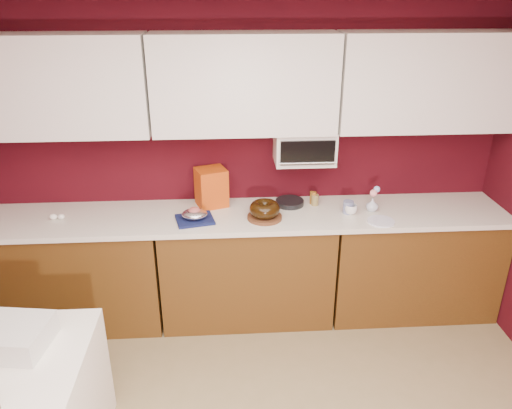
{
  "coord_description": "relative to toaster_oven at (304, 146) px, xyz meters",
  "views": [
    {
      "loc": [
        -0.15,
        -1.49,
        2.51
      ],
      "look_at": [
        0.07,
        1.84,
        1.02
      ],
      "focal_mm": 35.0,
      "sensor_mm": 36.0,
      "label": 1
    }
  ],
  "objects": [
    {
      "name": "base_cabinet_left",
      "position": [
        -1.78,
        -0.17,
        -0.95
      ],
      "size": [
        1.31,
        0.58,
        0.86
      ],
      "primitive_type": "cube",
      "color": "#553411",
      "rests_on": "floor"
    },
    {
      "name": "flower_blue",
      "position": [
        0.55,
        -0.15,
        -0.3
      ],
      "size": [
        0.05,
        0.05,
        0.05
      ],
      "primitive_type": "sphere",
      "color": "#9AB6F6",
      "rests_on": "flower_vase"
    },
    {
      "name": "paper_cup",
      "position": [
        0.1,
        -0.03,
        -0.43
      ],
      "size": [
        0.07,
        0.07,
        0.09
      ],
      "primitive_type": "cylinder",
      "rotation": [
        0.0,
        0.0,
        0.22
      ],
      "color": "olive",
      "rests_on": "countertop"
    },
    {
      "name": "roasted_ham",
      "position": [
        -0.84,
        -0.26,
        -0.4
      ],
      "size": [
        0.1,
        0.09,
        0.06
      ],
      "primitive_type": "ellipsoid",
      "rotation": [
        0.0,
        0.0,
        -0.1
      ],
      "color": "#BC5B56",
      "rests_on": "foil_ham_nest"
    },
    {
      "name": "base_cabinet_center",
      "position": [
        -0.45,
        -0.17,
        -0.95
      ],
      "size": [
        1.31,
        0.58,
        0.86
      ],
      "primitive_type": "cube",
      "color": "#553411",
      "rests_on": "floor"
    },
    {
      "name": "upper_cabinet_left",
      "position": [
        -1.78,
        -0.02,
        0.48
      ],
      "size": [
        1.31,
        0.33,
        0.7
      ],
      "primitive_type": "cube",
      "color": "white",
      "rests_on": "wall_back"
    },
    {
      "name": "toaster_oven_door",
      "position": [
        0.0,
        -0.16,
        0.0
      ],
      "size": [
        0.4,
        0.02,
        0.18
      ],
      "primitive_type": "cube",
      "color": "black",
      "rests_on": "toaster_oven"
    },
    {
      "name": "toaster_oven",
      "position": [
        0.0,
        0.0,
        0.0
      ],
      "size": [
        0.45,
        0.3,
        0.25
      ],
      "primitive_type": "cube",
      "color": "white",
      "rests_on": "upper_cabinet_center"
    },
    {
      "name": "wall_back",
      "position": [
        -0.45,
        0.15,
        -0.12
      ],
      "size": [
        4.0,
        0.02,
        2.5
      ],
      "primitive_type": "cube",
      "color": "#3E0810",
      "rests_on": "floor"
    },
    {
      "name": "pandoro_box",
      "position": [
        -0.71,
        0.02,
        -0.32
      ],
      "size": [
        0.27,
        0.26,
        0.3
      ],
      "primitive_type": "cube",
      "rotation": [
        0.0,
        0.0,
        0.33
      ],
      "color": "#A8250B",
      "rests_on": "countertop"
    },
    {
      "name": "upper_cabinet_right",
      "position": [
        0.88,
        -0.02,
        0.48
      ],
      "size": [
        1.31,
        0.33,
        0.7
      ],
      "primitive_type": "cube",
      "color": "white",
      "rests_on": "wall_back"
    },
    {
      "name": "blue_jar",
      "position": [
        0.32,
        -0.2,
        -0.43
      ],
      "size": [
        0.09,
        0.09,
        0.1
      ],
      "primitive_type": "cylinder",
      "rotation": [
        0.0,
        0.0,
        -0.12
      ],
      "color": "navy",
      "rests_on": "countertop"
    },
    {
      "name": "coffee_mug",
      "position": [
        0.34,
        -0.22,
        -0.43
      ],
      "size": [
        0.11,
        0.11,
        0.09
      ],
      "primitive_type": "imported",
      "rotation": [
        0.0,
        0.0,
        0.88
      ],
      "color": "white",
      "rests_on": "countertop"
    },
    {
      "name": "countertop",
      "position": [
        -0.45,
        -0.17,
        -0.49
      ],
      "size": [
        4.0,
        0.62,
        0.04
      ],
      "primitive_type": "cube",
      "color": "silver",
      "rests_on": "base_cabinet_center"
    },
    {
      "name": "dark_pan",
      "position": [
        -0.1,
        -0.02,
        -0.46
      ],
      "size": [
        0.27,
        0.27,
        0.04
      ],
      "primitive_type": "cylinder",
      "rotation": [
        0.0,
        0.0,
        0.24
      ],
      "color": "black",
      "rests_on": "countertop"
    },
    {
      "name": "cake_base",
      "position": [
        -0.32,
        -0.26,
        -0.46
      ],
      "size": [
        0.33,
        0.33,
        0.02
      ],
      "primitive_type": "cylinder",
      "rotation": [
        0.0,
        0.0,
        0.33
      ],
      "color": "brown",
      "rests_on": "countertop"
    },
    {
      "name": "upper_cabinet_center",
      "position": [
        -0.45,
        -0.02,
        0.48
      ],
      "size": [
        1.31,
        0.33,
        0.7
      ],
      "primitive_type": "cube",
      "color": "white",
      "rests_on": "wall_back"
    },
    {
      "name": "navy_towel",
      "position": [
        -0.84,
        -0.26,
        -0.46
      ],
      "size": [
        0.31,
        0.28,
        0.02
      ],
      "primitive_type": "cube",
      "rotation": [
        0.0,
        0.0,
        0.22
      ],
      "color": "#121945",
      "rests_on": "countertop"
    },
    {
      "name": "egg_left",
      "position": [
        -1.88,
        -0.17,
        -0.45
      ],
      "size": [
        0.07,
        0.06,
        0.04
      ],
      "primitive_type": "ellipsoid",
      "rotation": [
        0.0,
        0.0,
        0.28
      ],
      "color": "white",
      "rests_on": "countertop"
    },
    {
      "name": "newspaper_stack",
      "position": [
        -1.75,
        -1.42,
        -0.56
      ],
      "size": [
        0.42,
        0.36,
        0.13
      ],
      "primitive_type": "cube",
      "rotation": [
        0.0,
        0.0,
        -0.14
      ],
      "color": "silver",
      "rests_on": "dining_table"
    },
    {
      "name": "flower_vase",
      "position": [
        0.52,
        -0.17,
        -0.42
      ],
      "size": [
        0.09,
        0.09,
        0.11
      ],
      "primitive_type": "imported",
      "rotation": [
        0.0,
        0.0,
        -0.22
      ],
      "color": "silver",
      "rests_on": "countertop"
    },
    {
      "name": "china_plate",
      "position": [
        0.53,
        -0.37,
        -0.47
      ],
      "size": [
        0.26,
        0.26,
        0.01
      ],
      "primitive_type": "cylinder",
      "rotation": [
        0.0,
        0.0,
        -0.42
      ],
      "color": "white",
      "rests_on": "countertop"
    },
    {
      "name": "egg_right",
      "position": [
        -1.83,
        -0.17,
        -0.45
      ],
      "size": [
        0.06,
        0.05,
        0.04
      ],
      "primitive_type": "ellipsoid",
      "rotation": [
        0.0,
        0.0,
        0.17
      ],
      "color": "white",
      "rests_on": "countertop"
    },
    {
      "name": "bundt_cake",
      "position": [
        -0.32,
        -0.26,
        -0.39
      ],
      "size": [
        0.24,
        0.24,
        0.09
      ],
      "primitive_type": "torus",
      "rotation": [
        0.0,
        0.0,
        0.04
      ],
      "color": "black",
      "rests_on": "cake_base"
    },
    {
      "name": "base_cabinet_right",
      "position": [
        0.88,
        -0.17,
        -0.95
      ],
      "size": [
        1.31,
        0.58,
        0.86
      ],
      "primitive_type": "cube",
      "color": "#553411",
      "rests_on": "floor"
    },
    {
      "name": "flower_pink",
      "position": [
        0.52,
        -0.17,
        -0.33
      ],
      "size": [
        0.06,
        0.06,
        0.06
      ],
      "primitive_type": "sphere",
      "color": "pink",
      "rests_on": "flower_vase"
    },
    {
      "name": "amber_bottle_tall",
      "position": [
        0.07,
        -0.01,
        -0.42
      ],
      "size": [
        0.04,
        0.04,
        0.1
      ],
      "primitive_type": "cylinder",
      "rotation": [
        0.0,
        0.0,
        -0.33
      ],
      "color": "brown",
      "rests_on": "countertop"
    },
    {
      "name": "foil_ham_nest",
      "position": [
        -0.84,
        -0.26,
        -0.42
      ],
      "size": [
        0.23,
        0.21,
        0.07
      ],
      "primitive_type": "ellipsoid",
      "rotation": [
        0.0,
        0.0,
        0.32
      ],
      "color": "silver",
      "rests_on": "navy_towel"
    },
    {
      "name": "toaster_oven_handle",
      "position": [
        0.0,
        -0.18,
        -0.07
      ],
      "size": [
        0.42,
        0.02,
        0.02
      ],
      "primitive_type": "cylinder",
      "rotation": [
        0.0,
        1.57,
        0.0
      ],
      "color": "silver",
      "rests_on": "toaster_oven"
    },
    {
      "name": "amber_bottle",
      "position": [
        0.09,
        -0.03,
        -0.42
      ],
      "size": [
        0.04,
        0.04,
        0.11
      ],
      "primitive_type": "cylinder",
      "rotation": [
        0.0,
        0.0,
        0.26
      ],
      "color": "#9A5D1C",
      "rests_on": "countertop"
    }
  ]
}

